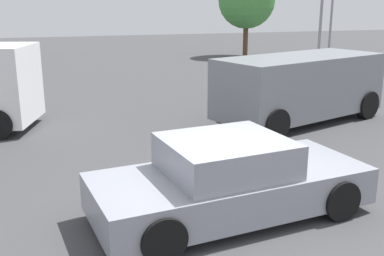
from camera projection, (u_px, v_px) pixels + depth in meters
ground_plane at (227, 220)px, 7.16m from camera, size 80.00×80.00×0.00m
sedan_foreground at (229, 180)px, 7.17m from camera, size 4.51×2.32×1.26m
suv_dark at (300, 86)px, 12.73m from camera, size 5.29×3.42×1.84m
tree_back_left at (247, 0)px, 27.40m from camera, size 3.39×3.39×5.04m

